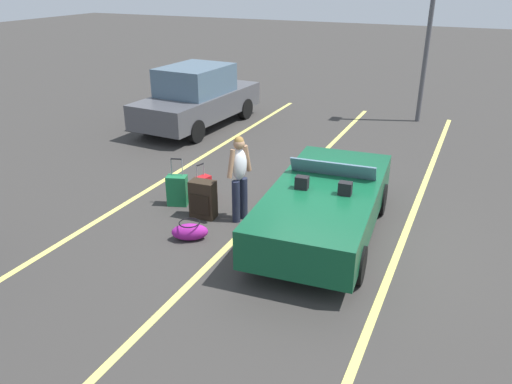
{
  "coord_description": "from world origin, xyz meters",
  "views": [
    {
      "loc": [
        -7.73,
        -2.22,
        4.34
      ],
      "look_at": [
        -0.3,
        1.18,
        0.75
      ],
      "focal_mm": 35.33,
      "sensor_mm": 36.0,
      "label": 1
    }
  ],
  "objects_px": {
    "parking_lamp_post": "(430,24)",
    "traveler_person": "(239,174)",
    "duffel_bag": "(190,232)",
    "convertible_car": "(327,201)",
    "suitcase_large_black": "(203,200)",
    "parked_sedan_far": "(197,97)",
    "suitcase_medium_bright": "(177,190)",
    "suitcase_small_carryon": "(203,188)"
  },
  "relations": [
    {
      "from": "parking_lamp_post",
      "to": "traveler_person",
      "type": "bearing_deg",
      "value": 166.48
    },
    {
      "from": "duffel_bag",
      "to": "traveler_person",
      "type": "bearing_deg",
      "value": -23.06
    },
    {
      "from": "convertible_car",
      "to": "parking_lamp_post",
      "type": "height_order",
      "value": "parking_lamp_post"
    },
    {
      "from": "duffel_bag",
      "to": "traveler_person",
      "type": "height_order",
      "value": "traveler_person"
    },
    {
      "from": "convertible_car",
      "to": "traveler_person",
      "type": "height_order",
      "value": "traveler_person"
    },
    {
      "from": "suitcase_large_black",
      "to": "parking_lamp_post",
      "type": "height_order",
      "value": "parking_lamp_post"
    },
    {
      "from": "parked_sedan_far",
      "to": "convertible_car",
      "type": "bearing_deg",
      "value": -127.82
    },
    {
      "from": "suitcase_large_black",
      "to": "suitcase_medium_bright",
      "type": "height_order",
      "value": "suitcase_medium_bright"
    },
    {
      "from": "traveler_person",
      "to": "parked_sedan_far",
      "type": "relative_size",
      "value": 0.36
    },
    {
      "from": "suitcase_small_carryon",
      "to": "duffel_bag",
      "type": "height_order",
      "value": "suitcase_small_carryon"
    },
    {
      "from": "convertible_car",
      "to": "parking_lamp_post",
      "type": "relative_size",
      "value": 0.85
    },
    {
      "from": "convertible_car",
      "to": "suitcase_medium_bright",
      "type": "relative_size",
      "value": 4.38
    },
    {
      "from": "convertible_car",
      "to": "suitcase_large_black",
      "type": "bearing_deg",
      "value": 96.95
    },
    {
      "from": "suitcase_large_black",
      "to": "parking_lamp_post",
      "type": "xyz_separation_m",
      "value": [
        8.7,
        -2.73,
        2.56
      ]
    },
    {
      "from": "parked_sedan_far",
      "to": "parking_lamp_post",
      "type": "distance_m",
      "value": 7.17
    },
    {
      "from": "suitcase_small_carryon",
      "to": "duffel_bag",
      "type": "xyz_separation_m",
      "value": [
        -1.59,
        -0.65,
        -0.09
      ]
    },
    {
      "from": "parked_sedan_far",
      "to": "parking_lamp_post",
      "type": "relative_size",
      "value": 0.91
    },
    {
      "from": "duffel_bag",
      "to": "parked_sedan_far",
      "type": "height_order",
      "value": "parked_sedan_far"
    },
    {
      "from": "convertible_car",
      "to": "suitcase_large_black",
      "type": "relative_size",
      "value": 5.76
    },
    {
      "from": "traveler_person",
      "to": "parked_sedan_far",
      "type": "height_order",
      "value": "parked_sedan_far"
    },
    {
      "from": "convertible_car",
      "to": "suitcase_large_black",
      "type": "height_order",
      "value": "convertible_car"
    },
    {
      "from": "parked_sedan_far",
      "to": "parking_lamp_post",
      "type": "bearing_deg",
      "value": -57.18
    },
    {
      "from": "convertible_car",
      "to": "parked_sedan_far",
      "type": "bearing_deg",
      "value": 44.36
    },
    {
      "from": "duffel_bag",
      "to": "suitcase_large_black",
      "type": "bearing_deg",
      "value": 14.82
    },
    {
      "from": "convertible_car",
      "to": "traveler_person",
      "type": "distance_m",
      "value": 1.67
    },
    {
      "from": "suitcase_large_black",
      "to": "suitcase_medium_bright",
      "type": "xyz_separation_m",
      "value": [
        0.27,
        0.75,
        -0.05
      ]
    },
    {
      "from": "convertible_car",
      "to": "traveler_person",
      "type": "bearing_deg",
      "value": 95.04
    },
    {
      "from": "convertible_car",
      "to": "suitcase_medium_bright",
      "type": "bearing_deg",
      "value": 89.11
    },
    {
      "from": "parked_sedan_far",
      "to": "suitcase_small_carryon",
      "type": "bearing_deg",
      "value": -144.98
    },
    {
      "from": "duffel_bag",
      "to": "parked_sedan_far",
      "type": "xyz_separation_m",
      "value": [
        6.21,
        3.49,
        0.73
      ]
    },
    {
      "from": "suitcase_large_black",
      "to": "parking_lamp_post",
      "type": "distance_m",
      "value": 9.47
    },
    {
      "from": "traveler_person",
      "to": "parking_lamp_post",
      "type": "bearing_deg",
      "value": 95.15
    },
    {
      "from": "parking_lamp_post",
      "to": "convertible_car",
      "type": "bearing_deg",
      "value": 176.96
    },
    {
      "from": "suitcase_small_carryon",
      "to": "parking_lamp_post",
      "type": "relative_size",
      "value": 0.15
    },
    {
      "from": "suitcase_medium_bright",
      "to": "convertible_car",
      "type": "bearing_deg",
      "value": 75.55
    },
    {
      "from": "suitcase_medium_bright",
      "to": "duffel_bag",
      "type": "bearing_deg",
      "value": 22.66
    },
    {
      "from": "suitcase_large_black",
      "to": "traveler_person",
      "type": "relative_size",
      "value": 0.45
    },
    {
      "from": "convertible_car",
      "to": "duffel_bag",
      "type": "height_order",
      "value": "convertible_car"
    },
    {
      "from": "suitcase_small_carryon",
      "to": "parking_lamp_post",
      "type": "bearing_deg",
      "value": 85.53
    },
    {
      "from": "convertible_car",
      "to": "parked_sedan_far",
      "type": "xyz_separation_m",
      "value": [
        4.88,
        5.55,
        0.3
      ]
    },
    {
      "from": "suitcase_medium_bright",
      "to": "suitcase_small_carryon",
      "type": "distance_m",
      "value": 0.55
    },
    {
      "from": "suitcase_medium_bright",
      "to": "parking_lamp_post",
      "type": "distance_m",
      "value": 9.49
    }
  ]
}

